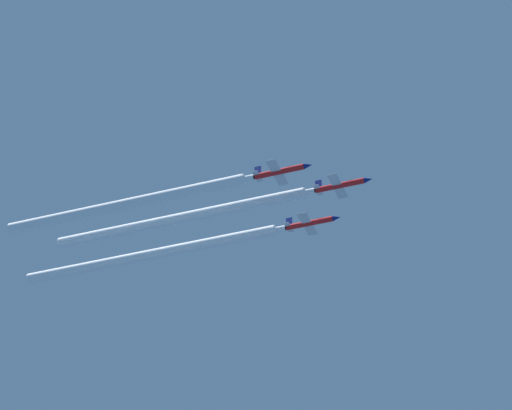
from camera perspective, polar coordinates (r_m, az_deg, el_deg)
jet_lead at (r=248.14m, az=4.23°, el=0.99°), size 9.02×13.14×3.16m
jet_left_wingman at (r=257.65m, az=2.72°, el=-0.88°), size 9.02×13.14×3.16m
jet_right_wingman at (r=241.14m, az=1.24°, el=1.67°), size 9.02×13.14×3.16m
smoke_trail_lead at (r=257.90m, az=-3.60°, el=-0.62°), size 2.36×61.18×2.36m
smoke_trail_left_wingman at (r=269.02m, az=-5.08°, el=-2.41°), size 2.36×64.52×2.36m
smoke_trail_right_wingman at (r=251.97m, az=-6.29°, el=0.07°), size 2.36×57.72×2.36m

